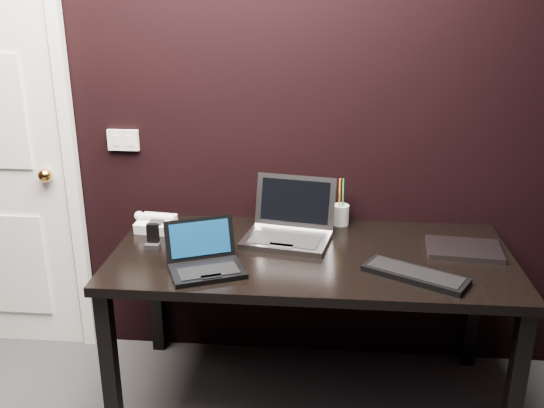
# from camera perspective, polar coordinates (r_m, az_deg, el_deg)

# --- Properties ---
(wall_back) EXTENTS (4.00, 0.00, 4.00)m
(wall_back) POSITION_cam_1_polar(r_m,az_deg,el_deg) (2.84, -1.94, 9.36)
(wall_back) COLOR black
(wall_back) RESTS_ON ground
(wall_switch) EXTENTS (0.15, 0.02, 0.10)m
(wall_switch) POSITION_cam_1_polar(r_m,az_deg,el_deg) (3.00, -13.83, 5.86)
(wall_switch) COLOR silver
(wall_switch) RESTS_ON wall_back
(desk) EXTENTS (1.70, 0.80, 0.74)m
(desk) POSITION_cam_1_polar(r_m,az_deg,el_deg) (2.63, 3.69, -6.14)
(desk) COLOR black
(desk) RESTS_ON ground
(netbook) EXTENTS (0.36, 0.35, 0.18)m
(netbook) POSITION_cam_1_polar(r_m,az_deg,el_deg) (2.45, -6.31, -5.38)
(netbook) COLOR black
(netbook) RESTS_ON desk
(silver_laptop) EXTENTS (0.42, 0.39, 0.26)m
(silver_laptop) POSITION_cam_1_polar(r_m,az_deg,el_deg) (2.72, 1.59, -2.34)
(silver_laptop) COLOR gray
(silver_laptop) RESTS_ON desk
(ext_keyboard) EXTENTS (0.42, 0.32, 0.03)m
(ext_keyboard) POSITION_cam_1_polar(r_m,az_deg,el_deg) (2.44, 13.32, -6.48)
(ext_keyboard) COLOR black
(ext_keyboard) RESTS_ON desk
(closed_laptop) EXTENTS (0.33, 0.25, 0.02)m
(closed_laptop) POSITION_cam_1_polar(r_m,az_deg,el_deg) (2.73, 17.60, -4.07)
(closed_laptop) COLOR #9D9DA3
(closed_laptop) RESTS_ON desk
(desk_phone) EXTENTS (0.20, 0.17, 0.10)m
(desk_phone) POSITION_cam_1_polar(r_m,az_deg,el_deg) (2.87, -10.89, -1.77)
(desk_phone) COLOR white
(desk_phone) RESTS_ON desk
(mobile_phone) EXTENTS (0.06, 0.05, 0.11)m
(mobile_phone) POSITION_cam_1_polar(r_m,az_deg,el_deg) (2.68, -11.15, -3.23)
(mobile_phone) COLOR black
(mobile_phone) RESTS_ON desk
(pen_cup) EXTENTS (0.10, 0.10, 0.23)m
(pen_cup) POSITION_cam_1_polar(r_m,az_deg,el_deg) (2.90, 6.48, -0.92)
(pen_cup) COLOR silver
(pen_cup) RESTS_ON desk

